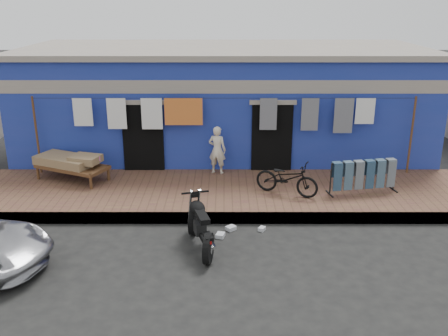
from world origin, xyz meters
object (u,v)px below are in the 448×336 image
(motorcycle, at_px, (200,224))
(charpoy, at_px, (72,167))
(jeans_rack, at_px, (363,176))
(seated_person, at_px, (217,150))
(bicycle, at_px, (287,175))

(motorcycle, distance_m, charpoy, 4.79)
(charpoy, bearing_deg, jeans_rack, -6.99)
(seated_person, distance_m, charpoy, 3.82)
(bicycle, height_order, jeans_rack, bicycle)
(bicycle, distance_m, charpoy, 5.57)
(charpoy, distance_m, jeans_rack, 7.40)
(seated_person, bearing_deg, bicycle, 155.68)
(seated_person, distance_m, motorcycle, 3.82)
(bicycle, height_order, charpoy, bicycle)
(bicycle, distance_m, motorcycle, 3.02)
(seated_person, bearing_deg, jeans_rack, 176.17)
(seated_person, height_order, jeans_rack, seated_person)
(charpoy, relative_size, jeans_rack, 1.22)
(bicycle, bearing_deg, jeans_rack, -59.73)
(bicycle, xyz_separation_m, charpoy, (-5.47, 1.02, -0.17))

